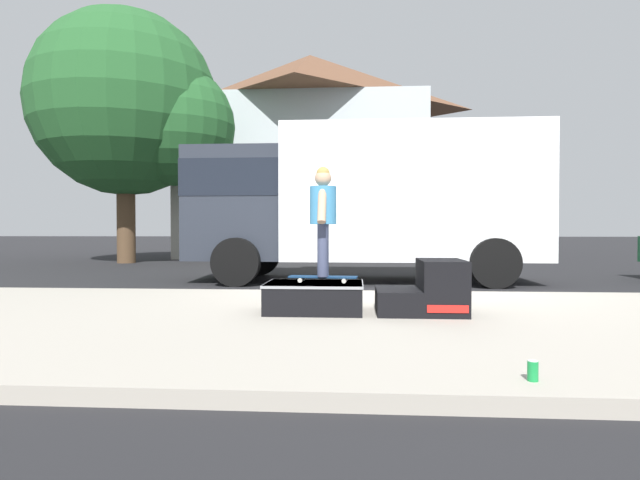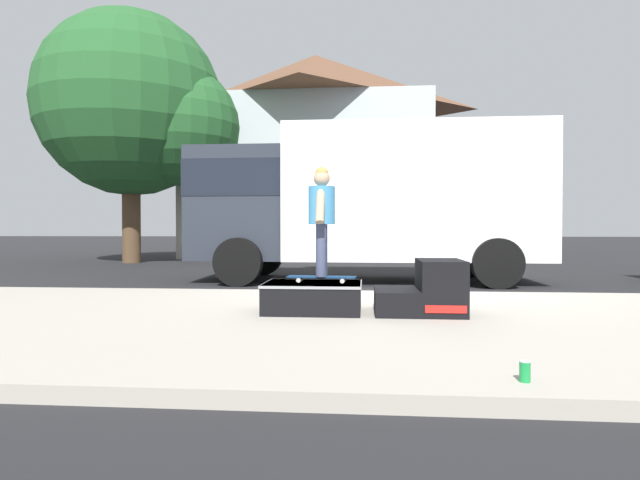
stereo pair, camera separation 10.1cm
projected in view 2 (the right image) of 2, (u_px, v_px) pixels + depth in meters
ground_plane at (384, 294)px, 8.40m from camera, size 140.00×140.00×0.00m
sidewalk_slab at (395, 325)px, 5.41m from camera, size 50.00×5.00×0.12m
skate_box at (313, 296)px, 5.89m from camera, size 1.09×0.82×0.33m
kicker_ramp at (427, 291)px, 5.78m from camera, size 0.97×0.83×0.59m
skateboard at (322, 277)px, 5.93m from camera, size 0.79×0.27×0.07m
skater_kid at (322, 212)px, 5.91m from camera, size 0.30×0.64×1.25m
soda_can at (525, 372)px, 3.17m from camera, size 0.07×0.07×0.13m
box_truck at (364, 198)px, 10.59m from camera, size 6.91×2.63×3.05m
street_tree_main at (141, 109)px, 16.30m from camera, size 6.30×5.72×7.84m
house_behind at (315, 154)px, 21.89m from camera, size 9.54×8.22×8.40m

